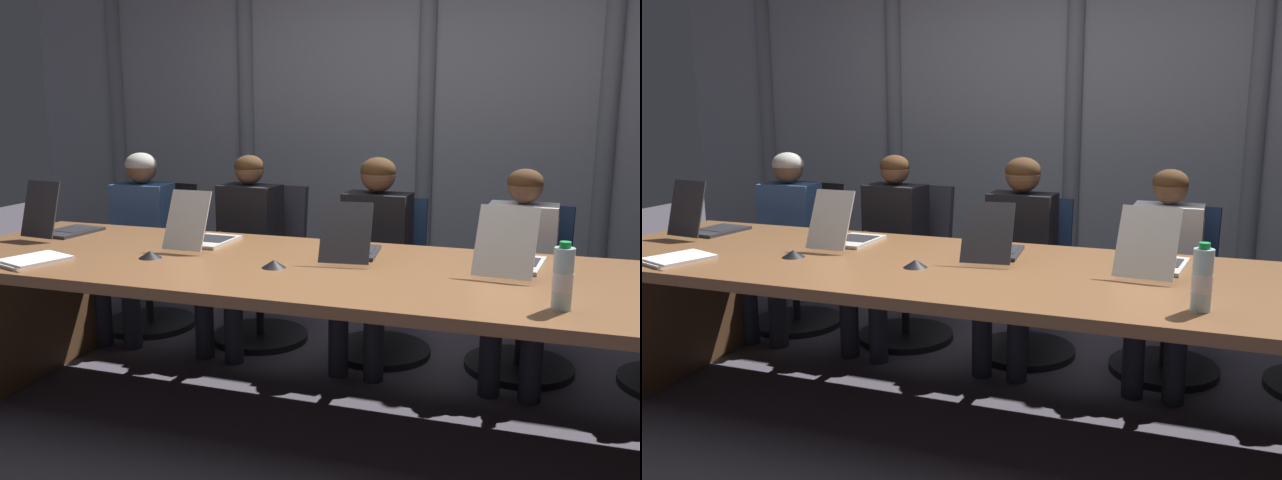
# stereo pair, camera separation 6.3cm
# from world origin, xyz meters

# --- Properties ---
(ground_plane) EXTENTS (12.91, 12.91, 0.00)m
(ground_plane) POSITION_xyz_m (0.00, 0.00, 0.00)
(ground_plane) COLOR #47424C
(conference_table) EXTENTS (3.90, 1.16, 0.75)m
(conference_table) POSITION_xyz_m (0.00, 0.00, 0.61)
(conference_table) COLOR brown
(conference_table) RESTS_ON ground_plane
(curtain_backdrop) EXTENTS (6.45, 0.17, 2.99)m
(curtain_backdrop) POSITION_xyz_m (-0.00, 2.08, 1.49)
(curtain_backdrop) COLOR gray
(curtain_backdrop) RESTS_ON ground_plane
(laptop_left_end) EXTENTS (0.26, 0.43, 0.31)m
(laptop_left_end) POSITION_xyz_m (-1.64, 0.21, 0.81)
(laptop_left_end) COLOR #2D2D33
(laptop_left_end) RESTS_ON conference_table
(laptop_left_mid) EXTENTS (0.23, 0.46, 0.30)m
(laptop_left_mid) POSITION_xyz_m (-0.77, 0.22, 0.81)
(laptop_left_mid) COLOR beige
(laptop_left_mid) RESTS_ON conference_table
(laptop_center) EXTENTS (0.28, 0.47, 0.28)m
(laptop_center) POSITION_xyz_m (0.03, 0.21, 0.81)
(laptop_center) COLOR #2D2D33
(laptop_center) RESTS_ON conference_table
(laptop_right_mid) EXTENTS (0.30, 0.52, 0.30)m
(laptop_right_mid) POSITION_xyz_m (0.76, 0.21, 0.81)
(laptop_right_mid) COLOR beige
(laptop_right_mid) RESTS_ON conference_table
(office_chair_left_end) EXTENTS (0.60, 0.60, 0.94)m
(office_chair_left_end) POSITION_xyz_m (-1.57, 0.99, 0.35)
(office_chair_left_end) COLOR black
(office_chair_left_end) RESTS_ON ground_plane
(office_chair_left_mid) EXTENTS (0.60, 0.60, 0.96)m
(office_chair_left_mid) POSITION_xyz_m (-0.77, 0.99, 0.35)
(office_chair_left_mid) COLOR #2D2D38
(office_chair_left_mid) RESTS_ON ground_plane
(office_chair_center) EXTENTS (0.60, 0.60, 0.91)m
(office_chair_center) POSITION_xyz_m (0.00, 0.99, 0.34)
(office_chair_center) COLOR navy
(office_chair_center) RESTS_ON ground_plane
(office_chair_right_mid) EXTENTS (0.60, 0.60, 0.91)m
(office_chair_right_mid) POSITION_xyz_m (0.80, 0.99, 0.34)
(office_chair_right_mid) COLOR navy
(office_chair_right_mid) RESTS_ON ground_plane
(person_left_end) EXTENTS (0.39, 0.56, 1.16)m
(person_left_end) POSITION_xyz_m (-1.57, 0.83, 0.65)
(person_left_end) COLOR #335184
(person_left_end) RESTS_ON ground_plane
(person_left_mid) EXTENTS (0.40, 0.57, 1.16)m
(person_left_mid) POSITION_xyz_m (-0.83, 0.83, 0.64)
(person_left_mid) COLOR black
(person_left_mid) RESTS_ON ground_plane
(person_center) EXTENTS (0.40, 0.55, 1.17)m
(person_center) POSITION_xyz_m (-0.03, 0.84, 0.66)
(person_center) COLOR black
(person_center) RESTS_ON ground_plane
(person_right_mid) EXTENTS (0.37, 0.55, 1.13)m
(person_right_mid) POSITION_xyz_m (0.78, 0.83, 0.63)
(person_right_mid) COLOR silver
(person_right_mid) RESTS_ON ground_plane
(water_bottle_primary) EXTENTS (0.07, 0.07, 0.25)m
(water_bottle_primary) POSITION_xyz_m (0.97, -0.34, 0.86)
(water_bottle_primary) COLOR silver
(water_bottle_primary) RESTS_ON conference_table
(conference_mic_middle) EXTENTS (0.11, 0.11, 0.03)m
(conference_mic_middle) POSITION_xyz_m (-0.24, -0.10, 0.77)
(conference_mic_middle) COLOR black
(conference_mic_middle) RESTS_ON conference_table
(conference_mic_right_side) EXTENTS (0.11, 0.11, 0.03)m
(conference_mic_right_side) POSITION_xyz_m (-0.87, -0.12, 0.77)
(conference_mic_right_side) COLOR black
(conference_mic_right_side) RESTS_ON conference_table
(spiral_notepad) EXTENTS (0.30, 0.36, 0.03)m
(spiral_notepad) POSITION_xyz_m (-1.35, -0.36, 0.76)
(spiral_notepad) COLOR silver
(spiral_notepad) RESTS_ON conference_table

